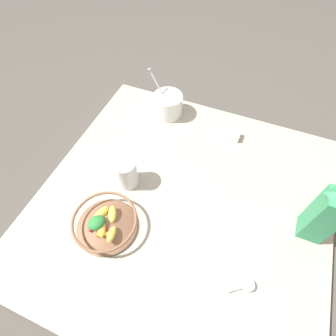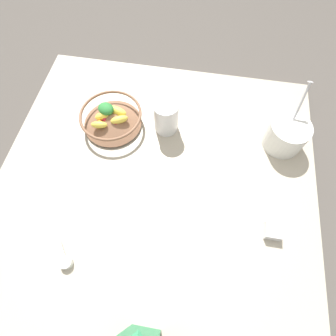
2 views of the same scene
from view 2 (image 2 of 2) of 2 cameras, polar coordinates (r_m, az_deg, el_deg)
The scene contains 7 objects.
ground_plane at distance 0.92m, azimuth -2.81°, elevation -4.20°, with size 6.00×6.00×0.00m, color #4C4742.
countertop at distance 0.90m, azimuth -2.86°, elevation -3.79°, with size 1.08×1.08×0.03m.
fruit_bowl at distance 1.00m, azimuth -12.24°, elevation 10.61°, with size 0.23×0.23×0.08m.
yogurt_tub at distance 1.00m, azimuth 24.43°, elevation 6.74°, with size 0.17×0.14×0.22m.
drinking_cup at distance 0.95m, azimuth -0.62°, elevation 11.21°, with size 0.09×0.09×0.13m.
spice_jar at distance 0.88m, azimuth 21.85°, elevation -12.63°, with size 0.05×0.05×0.03m.
measuring_scoop at distance 0.86m, azimuth -21.40°, elevation -18.34°, with size 0.08×0.06×0.02m.
Camera 2 is at (-0.34, -0.10, 0.85)m, focal length 28.00 mm.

